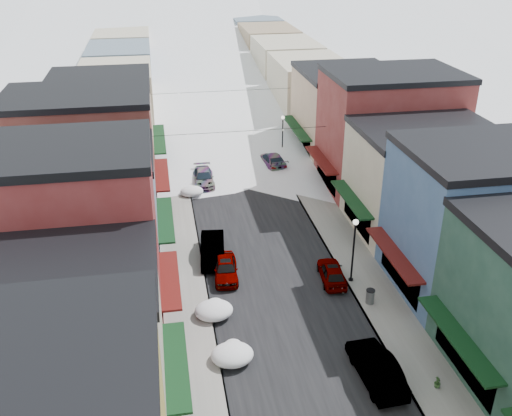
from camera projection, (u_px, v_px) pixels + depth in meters
name	position (u px, v px, depth m)	size (l,w,h in m)	color
road	(218.00, 129.00, 73.62)	(10.00, 160.00, 0.01)	black
sidewalk_left	(167.00, 131.00, 72.55)	(3.20, 160.00, 0.15)	gray
sidewalk_right	(268.00, 125.00, 74.62)	(3.20, 160.00, 0.15)	gray
curb_left	(179.00, 130.00, 72.79)	(0.10, 160.00, 0.15)	slate
curb_right	(257.00, 126.00, 74.38)	(0.10, 160.00, 0.15)	slate
bldg_l_cream	(57.00, 353.00, 27.43)	(11.30, 8.20, 9.50)	#B4AA91
bldg_l_brick_near	(63.00, 246.00, 33.78)	(12.30, 8.20, 12.50)	maroon
bldg_l_grayblue	(88.00, 209.00, 42.14)	(11.30, 9.20, 9.00)	slate
bldg_l_brick_far	(84.00, 155.00, 49.51)	(13.30, 9.20, 11.00)	maroon
bldg_l_tan	(103.00, 125.00, 58.73)	(11.30, 11.20, 10.00)	tan
bldg_r_blue	(474.00, 221.00, 38.88)	(11.30, 9.20, 10.50)	#3A5883
bldg_r_cream	(423.00, 179.00, 47.25)	(12.30, 9.20, 9.00)	beige
bldg_r_brick_far	(389.00, 131.00, 54.74)	(13.30, 9.20, 11.50)	maroon
bldg_r_tan	(345.00, 112.00, 63.87)	(11.30, 11.20, 9.50)	tan
distant_blocks	(201.00, 61.00, 92.21)	(34.00, 55.00, 8.00)	gray
overhead_cables	(230.00, 109.00, 59.84)	(16.40, 15.04, 0.04)	black
car_silver_sedan	(226.00, 268.00, 41.86)	(1.72, 4.27, 1.45)	#A3A5AB
car_dark_hatch	(213.00, 249.00, 44.16)	(1.79, 5.15, 1.70)	black
car_silver_wagon	(204.00, 177.00, 57.29)	(2.01, 4.94, 1.43)	#ABAEB3
car_green_sedan	(376.00, 367.00, 32.21)	(1.80, 5.16, 1.70)	black
car_gray_suv	(332.00, 272.00, 41.44)	(1.67, 4.15, 1.41)	#96979E
car_black_sedan	(272.00, 160.00, 61.47)	(2.20, 5.40, 1.57)	black
car_lane_silver	(210.00, 123.00, 73.45)	(1.74, 4.32, 1.47)	#9FA3A7
car_lane_white	(231.00, 114.00, 77.12)	(2.42, 5.24, 1.46)	white
trash_can	(370.00, 296.00, 38.76)	(0.61, 0.61, 1.04)	slate
streetlamp_near	(354.00, 243.00, 40.15)	(0.41, 0.41, 4.96)	black
streetlamp_far	(283.00, 131.00, 62.86)	(0.39, 0.39, 4.75)	black
planter_far	(437.00, 382.00, 31.66)	(0.37, 0.37, 0.66)	#2E4E24
snow_pile_near	(232.00, 354.00, 33.74)	(2.54, 2.76, 1.07)	white
snow_pile_mid	(214.00, 310.00, 37.66)	(2.55, 2.77, 1.08)	white
snow_pile_far	(192.00, 191.00, 54.93)	(2.24, 2.58, 0.95)	white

